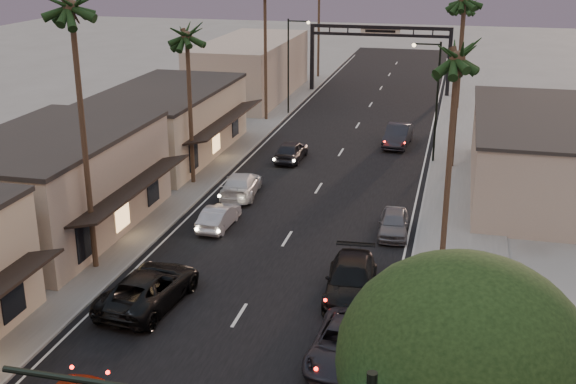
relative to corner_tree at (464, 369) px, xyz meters
The scene contains 23 objects.
ground 34.43m from the corner_tree, 106.23° to the left, with size 200.00×200.00×0.00m, color slate.
road 39.19m from the corner_tree, 104.16° to the left, with size 14.00×120.00×0.02m, color black.
sidewalk_left 48.78m from the corner_tree, 113.07° to the left, with size 5.00×92.00×0.12m, color slate.
sidewalk_right 44.94m from the corner_tree, 89.97° to the left, with size 5.00×92.00×0.12m, color slate.
storefront_mid 29.32m from the corner_tree, 140.47° to the left, with size 8.00×14.00×5.50m, color gray.
storefront_far 41.37m from the corner_tree, 123.05° to the left, with size 8.00×16.00×5.00m, color #C6B597.
storefront_dist 61.86m from the corner_tree, 111.33° to the left, with size 8.00×20.00×6.00m, color gray.
building_right 33.05m from the corner_tree, 82.09° to the left, with size 8.00×18.00×5.00m, color gray.
corner_tree is the anchor object (origin of this frame).
arch 63.26m from the corner_tree, 98.62° to the left, with size 15.20×0.40×7.27m.
streetlight_right 37.64m from the corner_tree, 93.89° to the left, with size 2.13×0.30×9.00m.
streetlight_left 53.15m from the corner_tree, 107.97° to the left, with size 2.13×0.30×9.00m.
palm_lc 34.09m from the corner_tree, 122.34° to the left, with size 3.20×3.20×12.20m.
palm_ra 17.45m from the corner_tree, 93.03° to the left, with size 3.20×3.20×13.20m.
palm_rc 56.74m from the corner_tree, 90.89° to the left, with size 3.20×3.20×12.20m.
oncoming_pickup 18.71m from the corner_tree, 139.95° to the left, with size 2.81×6.09×1.69m, color black.
oncoming_silver 25.90m from the corner_tree, 122.82° to the left, with size 1.41×4.05×1.33m, color #97979C.
oncoming_white 30.84m from the corner_tree, 117.69° to the left, with size 2.13×5.23×1.52m, color silver.
oncoming_dgrey 38.07m from the corner_tree, 109.83° to the left, with size 1.83×4.55×1.55m, color black.
curbside_near 11.40m from the corner_tree, 115.72° to the left, with size 2.38×5.17×1.44m, color black.
curbside_black 16.26m from the corner_tree, 108.69° to the left, with size 2.29×5.64×1.64m, color black.
curbside_grey 23.51m from the corner_tree, 99.40° to the left, with size 1.65×4.11×1.40m, color #535459.
curbside_far 42.25m from the corner_tree, 97.31° to the left, with size 1.81×5.18×1.71m, color black.
Camera 1 is at (8.87, -8.28, 15.86)m, focal length 45.00 mm.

